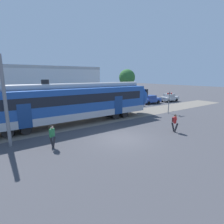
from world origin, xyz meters
TOP-DOWN VIEW (x-y plane):
  - ground_plane at (0.00, 0.00)m, footprint 160.00×160.00m
  - pedestrian_green at (-5.23, 1.43)m, footprint 0.44×0.69m
  - pedestrian_red at (5.02, -1.36)m, footprint 0.50×0.71m
  - parked_car_white at (11.08, 11.34)m, footprint 4.04×1.84m
  - parked_car_blue at (15.93, 11.59)m, footprint 4.07×1.90m
  - parked_car_silver at (21.01, 11.24)m, footprint 4.04×1.83m
  - catenary_gantry at (-7.69, 6.73)m, footprint 0.24×6.64m
  - crossing_signal at (11.32, 4.07)m, footprint 0.96×0.21m
  - background_building at (-2.91, 15.80)m, footprint 17.81×5.00m
  - street_tree_right at (14.94, 17.33)m, footprint 3.30×3.30m

SIDE VIEW (x-z plane):
  - ground_plane at x=0.00m, z-range 0.00..0.00m
  - parked_car_white at x=11.08m, z-range 0.01..1.55m
  - parked_car_blue at x=15.93m, z-range 0.01..1.55m
  - parked_car_silver at x=21.01m, z-range 0.01..1.55m
  - pedestrian_green at x=-5.23m, z-range 0.13..1.80m
  - pedestrian_red at x=5.02m, z-range 0.16..1.82m
  - crossing_signal at x=11.32m, z-range 0.51..3.51m
  - background_building at x=-2.91m, z-range -1.39..7.81m
  - catenary_gantry at x=-7.69m, z-range 1.05..7.58m
  - street_tree_right at x=14.94m, z-range 1.53..7.95m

